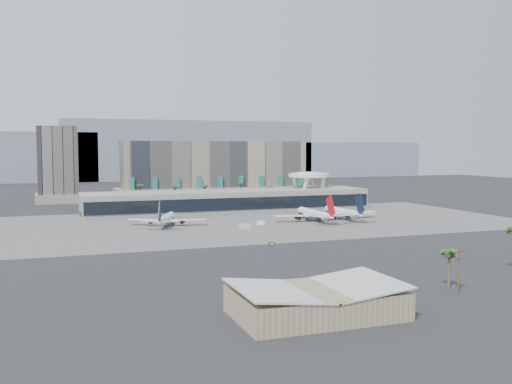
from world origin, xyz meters
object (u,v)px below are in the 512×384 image
object	(u,v)px
service_vehicle_a	(245,227)
service_vehicle_b	(261,223)
utility_pole	(459,265)
airliner_right	(342,212)
airliner_centre	(314,214)
airliner_left	(166,219)
taxiway_sign	(272,244)

from	to	relation	value
service_vehicle_a	service_vehicle_b	size ratio (longest dim) A/B	1.42
utility_pole	service_vehicle_b	distance (m)	140.22
airliner_right	service_vehicle_a	size ratio (longest dim) A/B	8.56
utility_pole	airliner_right	bearing A→B (deg)	72.78
airliner_centre	service_vehicle_b	xyz separation A→B (m)	(-30.04, -3.34, -2.86)
service_vehicle_b	airliner_left	bearing A→B (deg)	179.44
service_vehicle_b	taxiway_sign	xyz separation A→B (m)	(-16.51, -56.66, -0.39)
service_vehicle_a	airliner_right	bearing A→B (deg)	18.83
airliner_centre	taxiway_sign	bearing A→B (deg)	-127.49
airliner_right	service_vehicle_a	world-z (taller)	airliner_right
service_vehicle_a	taxiway_sign	size ratio (longest dim) A/B	2.14
airliner_left	service_vehicle_a	world-z (taller)	airliner_left
airliner_right	service_vehicle_b	distance (m)	47.73
airliner_centre	airliner_right	xyz separation A→B (m)	(17.25, 2.48, -0.00)
taxiway_sign	utility_pole	bearing A→B (deg)	-60.70
utility_pole	service_vehicle_a	world-z (taller)	utility_pole
utility_pole	airliner_left	bearing A→B (deg)	106.89
airliner_right	taxiway_sign	xyz separation A→B (m)	(-63.80, -62.48, -3.25)
airliner_left	service_vehicle_b	bearing A→B (deg)	6.12
utility_pole	taxiway_sign	size ratio (longest dim) A/B	5.07
airliner_centre	service_vehicle_b	size ratio (longest dim) A/B	12.13
airliner_right	taxiway_sign	distance (m)	89.36
service_vehicle_b	airliner_right	bearing A→B (deg)	21.12
airliner_left	taxiway_sign	size ratio (longest dim) A/B	15.79
airliner_centre	airliner_right	size ratio (longest dim) A/B	1.00
utility_pole	taxiway_sign	xyz separation A→B (m)	(-18.60, 83.41, -6.61)
airliner_left	airliner_right	xyz separation A→B (m)	(91.24, -5.68, 0.37)
utility_pole	service_vehicle_a	distance (m)	128.88
taxiway_sign	service_vehicle_a	bearing A→B (deg)	101.46
airliner_centre	service_vehicle_a	xyz separation A→B (m)	(-42.45, -15.47, -2.54)
airliner_left	airliner_centre	world-z (taller)	airliner_centre
airliner_centre	taxiway_sign	xyz separation A→B (m)	(-46.55, -59.99, -3.25)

